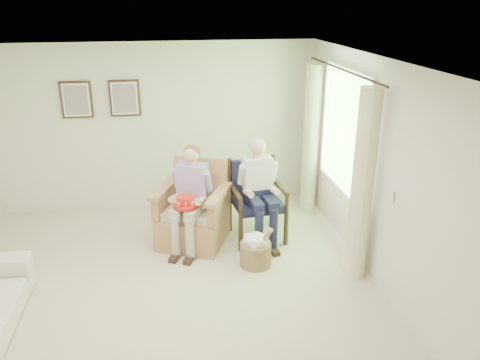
{
  "coord_description": "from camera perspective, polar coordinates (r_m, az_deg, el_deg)",
  "views": [
    {
      "loc": [
        0.1,
        -4.48,
        3.2
      ],
      "look_at": [
        1.01,
        0.93,
        1.05
      ],
      "focal_mm": 35.0,
      "sensor_mm": 36.0,
      "label": 1
    }
  ],
  "objects": [
    {
      "name": "person_dark",
      "position": [
        6.3,
        2.31,
        -0.51
      ],
      "size": [
        0.4,
        0.63,
        1.43
      ],
      "rotation": [
        0.0,
        0.0,
        0.09
      ],
      "color": "#191B38",
      "rests_on": "ground"
    },
    {
      "name": "framed_print_right",
      "position": [
        7.36,
        -13.88,
        9.65
      ],
      "size": [
        0.45,
        0.05,
        0.55
      ],
      "color": "#382114",
      "rests_on": "back_wall"
    },
    {
      "name": "curtain_right",
      "position": [
        7.32,
        8.6,
        4.89
      ],
      "size": [
        0.34,
        0.34,
        2.3
      ],
      "primitive_type": "cylinder",
      "color": "beige",
      "rests_on": "ground"
    },
    {
      "name": "hatbox",
      "position": [
        5.98,
        1.92,
        -8.4
      ],
      "size": [
        0.47,
        0.47,
        0.59
      ],
      "color": "tan",
      "rests_on": "ground"
    },
    {
      "name": "window",
      "position": [
        6.37,
        12.65,
        6.18
      ],
      "size": [
        0.13,
        2.5,
        1.63
      ],
      "color": "#2D6B23",
      "rests_on": "right_wall"
    },
    {
      "name": "right_wall",
      "position": [
        5.43,
        17.37,
        -0.1
      ],
      "size": [
        0.04,
        5.5,
        2.6
      ],
      "primitive_type": "cube",
      "color": "silver",
      "rests_on": "ground"
    },
    {
      "name": "ceiling",
      "position": [
        4.53,
        -11.05,
        13.4
      ],
      "size": [
        5.0,
        5.5,
        0.02
      ],
      "primitive_type": "cube",
      "color": "white",
      "rests_on": "back_wall"
    },
    {
      "name": "red_hat",
      "position": [
        6.05,
        -6.7,
        -2.75
      ],
      "size": [
        0.32,
        0.32,
        0.14
      ],
      "color": "red",
      "rests_on": "person_wicker"
    },
    {
      "name": "floor",
      "position": [
        5.51,
        -9.09,
        -14.42
      ],
      "size": [
        5.5,
        5.5,
        0.0
      ],
      "primitive_type": "plane",
      "color": "beige",
      "rests_on": "ground"
    },
    {
      "name": "wood_armchair",
      "position": [
        6.56,
        1.96,
        -2.01
      ],
      "size": [
        0.7,
        0.66,
        1.08
      ],
      "rotation": [
        0.0,
        0.0,
        0.09
      ],
      "color": "black",
      "rests_on": "ground"
    },
    {
      "name": "framed_print_left",
      "position": [
        7.44,
        -19.32,
        9.21
      ],
      "size": [
        0.45,
        0.05,
        0.55
      ],
      "color": "#382114",
      "rests_on": "back_wall"
    },
    {
      "name": "wicker_armchair",
      "position": [
        6.51,
        -5.79,
        -4.6
      ],
      "size": [
        0.88,
        0.87,
        1.12
      ],
      "rotation": [
        0.0,
        0.0,
        -0.42
      ],
      "color": "tan",
      "rests_on": "ground"
    },
    {
      "name": "curtain_left",
      "position": [
        5.6,
        14.67,
        -0.83
      ],
      "size": [
        0.34,
        0.34,
        2.3
      ],
      "primitive_type": "cylinder",
      "color": "beige",
      "rests_on": "ground"
    },
    {
      "name": "back_wall",
      "position": [
        7.48,
        -10.09,
        6.35
      ],
      "size": [
        5.0,
        0.04,
        2.6
      ],
      "primitive_type": "cube",
      "color": "silver",
      "rests_on": "ground"
    },
    {
      "name": "person_wicker",
      "position": [
        6.19,
        -5.85,
        -1.32
      ],
      "size": [
        0.4,
        0.63,
        1.39
      ],
      "rotation": [
        0.0,
        0.0,
        -0.42
      ],
      "color": "#BEB499",
      "rests_on": "ground"
    }
  ]
}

